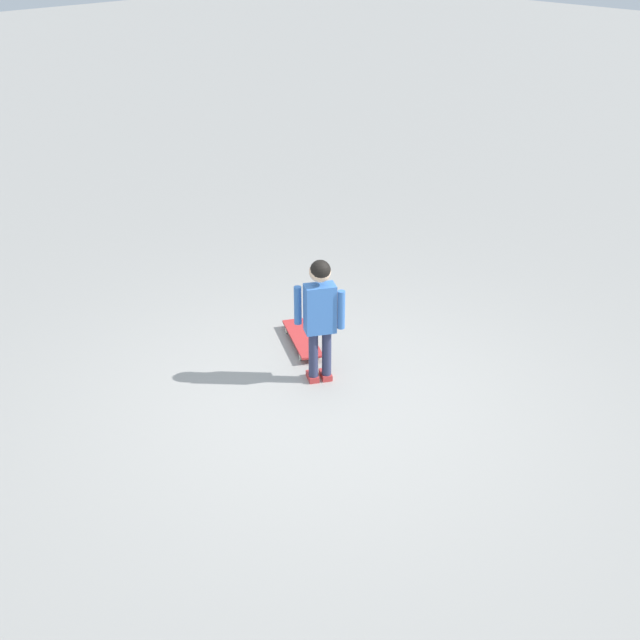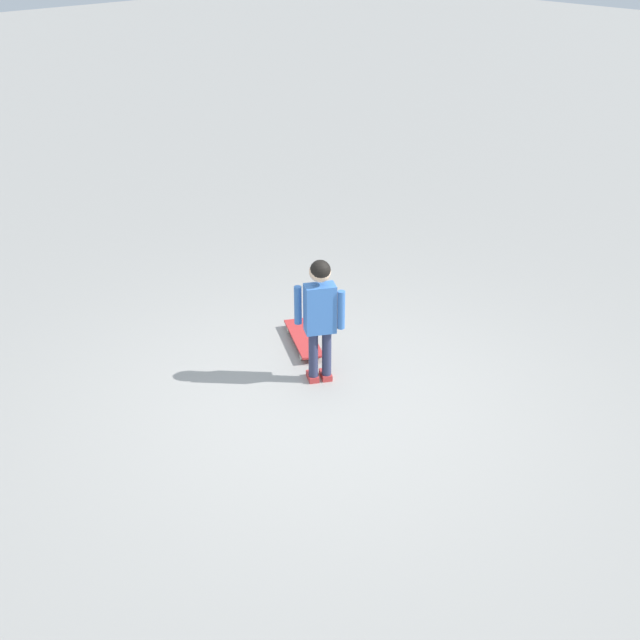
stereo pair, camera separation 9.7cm
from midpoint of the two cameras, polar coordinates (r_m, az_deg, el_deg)
name	(u,v)px [view 1 (the left image)]	position (r m, az deg, el deg)	size (l,w,h in m)	color
ground_plane	(320,404)	(6.58, -0.44, -5.71)	(50.00, 50.00, 0.00)	gray
child_person	(320,308)	(6.57, -0.43, 0.83)	(0.28, 0.35, 1.06)	#2D3351
skateboard	(302,339)	(7.38, -1.58, -1.27)	(0.52, 0.73, 0.07)	#B22D2D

